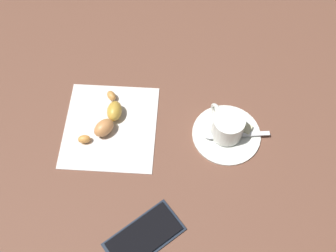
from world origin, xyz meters
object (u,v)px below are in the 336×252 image
at_px(saucer, 226,134).
at_px(espresso_cup, 227,126).
at_px(teaspoon, 226,135).
at_px(croissant, 108,119).
at_px(cell_phone, 144,237).
at_px(napkin, 110,126).
at_px(sugar_packet, 234,124).

distance_m(saucer, espresso_cup, 0.03).
relative_size(teaspoon, croissant, 1.13).
bearing_deg(saucer, cell_phone, -139.75).
height_order(teaspoon, napkin, teaspoon).
height_order(saucer, sugar_packet, sugar_packet).
height_order(saucer, napkin, saucer).
bearing_deg(napkin, croissant, 105.65).
distance_m(sugar_packet, napkin, 0.25).
relative_size(saucer, sugar_packet, 1.93).
height_order(espresso_cup, teaspoon, espresso_cup).
height_order(espresso_cup, croissant, espresso_cup).
bearing_deg(teaspoon, sugar_packet, 41.37).
distance_m(saucer, napkin, 0.23).
distance_m(teaspoon, sugar_packet, 0.03).
distance_m(sugar_packet, cell_phone, 0.28).
bearing_deg(teaspoon, saucer, 55.73).
relative_size(croissant, cell_phone, 0.76).
bearing_deg(teaspoon, napkin, 161.91).
relative_size(napkin, croissant, 1.71).
bearing_deg(croissant, cell_phone, -83.13).
relative_size(saucer, espresso_cup, 1.59).
bearing_deg(napkin, cell_phone, -83.45).
distance_m(saucer, cell_phone, 0.26).
bearing_deg(napkin, teaspoon, -18.09).
distance_m(saucer, croissant, 0.24).
bearing_deg(sugar_packet, cell_phone, 78.79).
bearing_deg(napkin, sugar_packet, -11.80).
xyz_separation_m(espresso_cup, napkin, (-0.22, 0.07, -0.03)).
bearing_deg(saucer, croissant, 161.63).
relative_size(espresso_cup, napkin, 0.43).
distance_m(teaspoon, cell_phone, 0.25).
bearing_deg(espresso_cup, cell_phone, -139.24).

